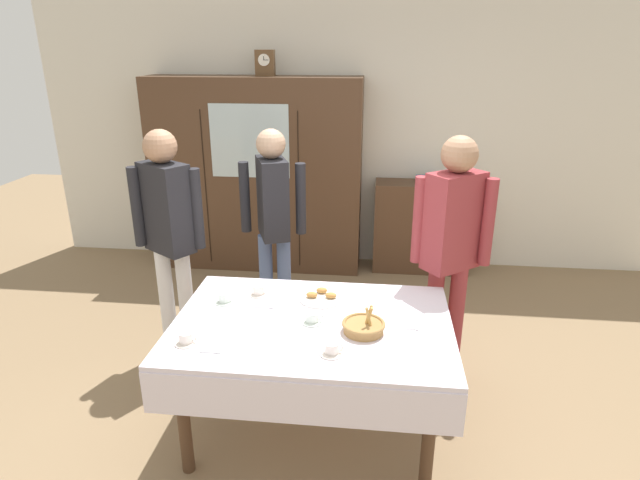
# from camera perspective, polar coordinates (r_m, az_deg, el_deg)

# --- Properties ---
(ground_plane) EXTENTS (12.00, 12.00, 0.00)m
(ground_plane) POSITION_cam_1_polar(r_m,az_deg,el_deg) (3.63, -0.37, -17.83)
(ground_plane) COLOR #846B4C
(ground_plane) RESTS_ON ground
(back_wall) EXTENTS (6.40, 0.10, 2.70)m
(back_wall) POSITION_cam_1_polar(r_m,az_deg,el_deg) (5.56, 2.87, 11.16)
(back_wall) COLOR silver
(back_wall) RESTS_ON ground
(dining_table) EXTENTS (1.59, 1.09, 0.76)m
(dining_table) POSITION_cam_1_polar(r_m,az_deg,el_deg) (3.06, -0.92, -10.81)
(dining_table) COLOR #4C3321
(dining_table) RESTS_ON ground
(wall_cabinet) EXTENTS (2.15, 0.46, 1.96)m
(wall_cabinet) POSITION_cam_1_polar(r_m,az_deg,el_deg) (5.48, -6.91, 6.96)
(wall_cabinet) COLOR #4C3321
(wall_cabinet) RESTS_ON ground
(mantel_clock) EXTENTS (0.18, 0.11, 0.24)m
(mantel_clock) POSITION_cam_1_polar(r_m,az_deg,el_deg) (5.30, -5.98, 18.58)
(mantel_clock) COLOR brown
(mantel_clock) RESTS_ON wall_cabinet
(bookshelf_low) EXTENTS (0.98, 0.35, 0.94)m
(bookshelf_low) POSITION_cam_1_polar(r_m,az_deg,el_deg) (5.55, 10.98, 1.40)
(bookshelf_low) COLOR #4C3321
(bookshelf_low) RESTS_ON ground
(book_stack) EXTENTS (0.18, 0.22, 0.06)m
(book_stack) POSITION_cam_1_polar(r_m,az_deg,el_deg) (5.41, 11.33, 6.42)
(book_stack) COLOR #3D754C
(book_stack) RESTS_ON bookshelf_low
(tea_cup_near_right) EXTENTS (0.13, 0.13, 0.06)m
(tea_cup_near_right) POSITION_cam_1_polar(r_m,az_deg,el_deg) (3.36, -6.66, -5.49)
(tea_cup_near_right) COLOR white
(tea_cup_near_right) RESTS_ON dining_table
(tea_cup_mid_left) EXTENTS (0.13, 0.13, 0.06)m
(tea_cup_mid_left) POSITION_cam_1_polar(r_m,az_deg,el_deg) (2.92, -14.32, -10.31)
(tea_cup_mid_left) COLOR white
(tea_cup_mid_left) RESTS_ON dining_table
(tea_cup_front_edge) EXTENTS (0.13, 0.13, 0.06)m
(tea_cup_front_edge) POSITION_cam_1_polar(r_m,az_deg,el_deg) (3.29, -10.30, -6.22)
(tea_cup_front_edge) COLOR silver
(tea_cup_front_edge) RESTS_ON dining_table
(tea_cup_near_left) EXTENTS (0.13, 0.13, 0.06)m
(tea_cup_near_left) POSITION_cam_1_polar(r_m,az_deg,el_deg) (3.02, -0.79, -8.45)
(tea_cup_near_left) COLOR silver
(tea_cup_near_left) RESTS_ON dining_table
(tea_cup_back_edge) EXTENTS (0.13, 0.13, 0.06)m
(tea_cup_back_edge) POSITION_cam_1_polar(r_m,az_deg,el_deg) (2.74, 1.29, -11.74)
(tea_cup_back_edge) COLOR white
(tea_cup_back_edge) RESTS_ON dining_table
(bread_basket) EXTENTS (0.24, 0.24, 0.16)m
(bread_basket) POSITION_cam_1_polar(r_m,az_deg,el_deg) (2.93, 4.76, -9.32)
(bread_basket) COLOR #9E7542
(bread_basket) RESTS_ON dining_table
(pastry_plate) EXTENTS (0.28, 0.28, 0.05)m
(pastry_plate) POSITION_cam_1_polar(r_m,az_deg,el_deg) (3.29, 0.16, -6.18)
(pastry_plate) COLOR white
(pastry_plate) RESTS_ON dining_table
(spoon_mid_left) EXTENTS (0.12, 0.02, 0.01)m
(spoon_mid_left) POSITION_cam_1_polar(r_m,az_deg,el_deg) (2.81, -11.46, -11.88)
(spoon_mid_left) COLOR silver
(spoon_mid_left) RESTS_ON dining_table
(spoon_front_edge) EXTENTS (0.12, 0.02, 0.01)m
(spoon_front_edge) POSITION_cam_1_polar(r_m,az_deg,el_deg) (3.01, 9.96, -9.49)
(spoon_front_edge) COLOR silver
(spoon_front_edge) RESTS_ON dining_table
(spoon_near_right) EXTENTS (0.12, 0.02, 0.01)m
(spoon_near_right) POSITION_cam_1_polar(r_m,az_deg,el_deg) (3.20, -5.79, -7.30)
(spoon_near_right) COLOR silver
(spoon_near_right) RESTS_ON dining_table
(person_beside_shelf) EXTENTS (0.52, 0.41, 1.67)m
(person_beside_shelf) POSITION_cam_1_polar(r_m,az_deg,el_deg) (4.13, -5.12, 2.99)
(person_beside_shelf) COLOR slate
(person_beside_shelf) RESTS_ON ground
(person_behind_table_right) EXTENTS (0.52, 0.38, 1.73)m
(person_behind_table_right) POSITION_cam_1_polar(r_m,az_deg,el_deg) (3.54, 14.11, 0.19)
(person_behind_table_right) COLOR #933338
(person_behind_table_right) RESTS_ON ground
(person_behind_table_left) EXTENTS (0.52, 0.37, 1.72)m
(person_behind_table_left) POSITION_cam_1_polar(r_m,az_deg,el_deg) (3.88, -16.15, 1.72)
(person_behind_table_left) COLOR silver
(person_behind_table_left) RESTS_ON ground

